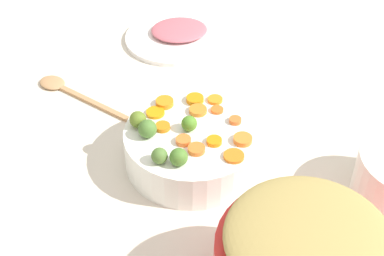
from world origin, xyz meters
name	(u,v)px	position (x,y,z in m)	size (l,w,h in m)	color
tabletop	(207,159)	(0.00, 0.00, 0.01)	(2.40, 2.40, 0.02)	beige
serving_bowl_carrots	(192,147)	(-0.01, -0.03, 0.06)	(0.27, 0.27, 0.08)	white
stuffing_mound	(309,238)	(0.34, -0.16, 0.19)	(0.25, 0.25, 0.04)	tan
carrot_slice_0	(214,141)	(0.04, -0.03, 0.11)	(0.03, 0.03, 0.01)	orange
carrot_slice_1	(196,149)	(0.04, -0.07, 0.11)	(0.03, 0.03, 0.01)	orange
carrot_slice_2	(165,102)	(-0.11, -0.01, 0.11)	(0.04, 0.04, 0.01)	orange
carrot_slice_3	(195,99)	(-0.08, 0.04, 0.11)	(0.04, 0.04, 0.01)	orange
carrot_slice_4	(217,110)	(-0.02, 0.05, 0.10)	(0.03, 0.03, 0.01)	orange
carrot_slice_5	(155,113)	(-0.10, -0.05, 0.10)	(0.04, 0.04, 0.01)	orange
carrot_slice_6	(198,110)	(-0.05, 0.02, 0.11)	(0.04, 0.04, 0.01)	orange
carrot_slice_7	(234,156)	(0.10, -0.03, 0.10)	(0.04, 0.04, 0.01)	orange
carrot_slice_8	(215,100)	(-0.05, 0.07, 0.10)	(0.03, 0.03, 0.01)	orange
carrot_slice_9	(235,120)	(0.03, 0.05, 0.11)	(0.02, 0.02, 0.01)	orange
carrot_slice_10	(163,127)	(-0.06, -0.07, 0.11)	(0.03, 0.03, 0.01)	orange
carrot_slice_11	(243,139)	(0.08, 0.01, 0.11)	(0.04, 0.04, 0.01)	orange
carrot_slice_12	(183,140)	(0.00, -0.07, 0.11)	(0.03, 0.03, 0.01)	orange
brussels_sprout_0	(189,123)	(-0.02, -0.03, 0.12)	(0.03, 0.03, 0.03)	#4E8827
brussels_sprout_1	(148,129)	(-0.06, -0.10, 0.12)	(0.04, 0.04, 0.04)	#4B7731
brussels_sprout_2	(179,157)	(0.04, -0.12, 0.12)	(0.03, 0.03, 0.03)	#4A7B2C
brussels_sprout_3	(138,119)	(-0.10, -0.10, 0.12)	(0.03, 0.03, 0.03)	olive
brussels_sprout_4	(159,156)	(0.01, -0.14, 0.12)	(0.03, 0.03, 0.03)	#507633
wooden_spoon	(68,90)	(-0.39, -0.07, 0.03)	(0.30, 0.08, 0.01)	tan
ham_plate	(174,38)	(-0.38, 0.27, 0.03)	(0.27, 0.27, 0.01)	white
ham_slice_main	(179,30)	(-0.38, 0.29, 0.04)	(0.15, 0.13, 0.02)	#C86270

